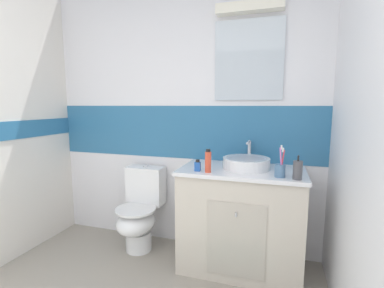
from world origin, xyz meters
TOP-DOWN VIEW (x-y plane):
  - wall_back_tiled at (0.01, 2.45)m, footprint 3.20×0.20m
  - vanity_cabinet at (0.63, 2.13)m, footprint 0.98×0.57m
  - sink_basin at (0.66, 2.15)m, footprint 0.37×0.42m
  - toilet at (-0.32, 2.16)m, footprint 0.37×0.50m
  - toothbrush_cup at (0.91, 1.94)m, footprint 0.07×0.07m
  - soap_dispenser at (1.03, 1.92)m, footprint 0.06×0.06m
  - deodorant_spray_can at (0.39, 1.93)m, footprint 0.05×0.05m
  - perfume_flask_small at (0.31, 1.94)m, footprint 0.04×0.03m

SIDE VIEW (x-z plane):
  - toilet at x=-0.32m, z-range -0.03..0.75m
  - vanity_cabinet at x=0.63m, z-range 0.00..0.85m
  - perfume_flask_small at x=0.31m, z-range 0.85..0.94m
  - sink_basin at x=0.66m, z-range 0.79..1.00m
  - toothbrush_cup at x=0.91m, z-range 0.79..1.02m
  - soap_dispenser at x=1.03m, z-range 0.83..1.00m
  - deodorant_spray_can at x=0.39m, z-range 0.85..1.02m
  - wall_back_tiled at x=0.01m, z-range 0.01..2.51m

